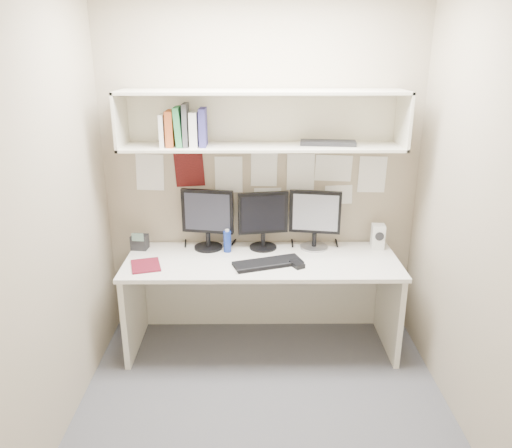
{
  "coord_description": "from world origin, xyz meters",
  "views": [
    {
      "loc": [
        -0.07,
        -2.73,
        2.17
      ],
      "look_at": [
        -0.05,
        0.35,
        1.1
      ],
      "focal_mm": 35.0,
      "sensor_mm": 36.0,
      "label": 1
    }
  ],
  "objects_px": {
    "desk": "(262,303)",
    "maroon_notebook": "(146,266)",
    "monitor_left": "(208,217)",
    "monitor_right": "(315,217)",
    "speaker": "(378,236)",
    "monitor_center": "(263,218)",
    "desk_phone": "(140,242)",
    "keyboard": "(268,263)"
  },
  "relations": [
    {
      "from": "monitor_right",
      "to": "speaker",
      "type": "xyz_separation_m",
      "value": [
        0.49,
        -0.02,
        -0.15
      ]
    },
    {
      "from": "keyboard",
      "to": "monitor_left",
      "type": "bearing_deg",
      "value": 125.29
    },
    {
      "from": "desk",
      "to": "keyboard",
      "type": "distance_m",
      "value": 0.39
    },
    {
      "from": "monitor_left",
      "to": "speaker",
      "type": "bearing_deg",
      "value": 9.65
    },
    {
      "from": "monitor_center",
      "to": "maroon_notebook",
      "type": "bearing_deg",
      "value": -166.89
    },
    {
      "from": "desk",
      "to": "monitor_right",
      "type": "bearing_deg",
      "value": 28.3
    },
    {
      "from": "speaker",
      "to": "keyboard",
      "type": "bearing_deg",
      "value": -155.62
    },
    {
      "from": "speaker",
      "to": "maroon_notebook",
      "type": "height_order",
      "value": "speaker"
    },
    {
      "from": "keyboard",
      "to": "desk_phone",
      "type": "bearing_deg",
      "value": 143.82
    },
    {
      "from": "desk",
      "to": "keyboard",
      "type": "bearing_deg",
      "value": -70.02
    },
    {
      "from": "monitor_right",
      "to": "speaker",
      "type": "height_order",
      "value": "monitor_right"
    },
    {
      "from": "desk",
      "to": "monitor_center",
      "type": "xyz_separation_m",
      "value": [
        0.01,
        0.22,
        0.61
      ]
    },
    {
      "from": "monitor_left",
      "to": "speaker",
      "type": "distance_m",
      "value": 1.32
    },
    {
      "from": "monitor_left",
      "to": "monitor_right",
      "type": "xyz_separation_m",
      "value": [
        0.82,
        0.0,
        -0.0
      ]
    },
    {
      "from": "monitor_right",
      "to": "keyboard",
      "type": "xyz_separation_m",
      "value": [
        -0.37,
        -0.33,
        -0.24
      ]
    },
    {
      "from": "desk",
      "to": "monitor_left",
      "type": "height_order",
      "value": "monitor_left"
    },
    {
      "from": "monitor_center",
      "to": "speaker",
      "type": "xyz_separation_m",
      "value": [
        0.88,
        -0.02,
        -0.15
      ]
    },
    {
      "from": "monitor_left",
      "to": "monitor_center",
      "type": "distance_m",
      "value": 0.42
    },
    {
      "from": "monitor_center",
      "to": "speaker",
      "type": "bearing_deg",
      "value": -10.72
    },
    {
      "from": "monitor_left",
      "to": "monitor_right",
      "type": "bearing_deg",
      "value": 10.34
    },
    {
      "from": "keyboard",
      "to": "speaker",
      "type": "bearing_deg",
      "value": 1.72
    },
    {
      "from": "monitor_left",
      "to": "monitor_right",
      "type": "height_order",
      "value": "monitor_left"
    },
    {
      "from": "desk",
      "to": "monitor_right",
      "type": "relative_size",
      "value": 4.41
    },
    {
      "from": "desk",
      "to": "monitor_left",
      "type": "bearing_deg",
      "value": 151.92
    },
    {
      "from": "monitor_center",
      "to": "desk_phone",
      "type": "bearing_deg",
      "value": 171.45
    },
    {
      "from": "desk",
      "to": "speaker",
      "type": "bearing_deg",
      "value": 12.8
    },
    {
      "from": "maroon_notebook",
      "to": "desk_phone",
      "type": "distance_m",
      "value": 0.36
    },
    {
      "from": "monitor_right",
      "to": "keyboard",
      "type": "height_order",
      "value": "monitor_right"
    },
    {
      "from": "monitor_center",
      "to": "monitor_right",
      "type": "height_order",
      "value": "monitor_right"
    },
    {
      "from": "monitor_center",
      "to": "maroon_notebook",
      "type": "distance_m",
      "value": 0.94
    },
    {
      "from": "monitor_center",
      "to": "desk_phone",
      "type": "distance_m",
      "value": 0.97
    },
    {
      "from": "monitor_center",
      "to": "desk_phone",
      "type": "relative_size",
      "value": 3.06
    },
    {
      "from": "monitor_right",
      "to": "desk_phone",
      "type": "relative_size",
      "value": 3.12
    },
    {
      "from": "keyboard",
      "to": "speaker",
      "type": "distance_m",
      "value": 0.92
    },
    {
      "from": "desk",
      "to": "maroon_notebook",
      "type": "distance_m",
      "value": 0.92
    },
    {
      "from": "speaker",
      "to": "desk_phone",
      "type": "height_order",
      "value": "speaker"
    },
    {
      "from": "monitor_left",
      "to": "desk_phone",
      "type": "bearing_deg",
      "value": -167.61
    },
    {
      "from": "keyboard",
      "to": "speaker",
      "type": "height_order",
      "value": "speaker"
    },
    {
      "from": "monitor_right",
      "to": "desk",
      "type": "bearing_deg",
      "value": -142.0
    },
    {
      "from": "desk",
      "to": "monitor_right",
      "type": "xyz_separation_m",
      "value": [
        0.41,
        0.22,
        0.61
      ]
    },
    {
      "from": "desk",
      "to": "desk_phone",
      "type": "height_order",
      "value": "desk_phone"
    },
    {
      "from": "maroon_notebook",
      "to": "desk_phone",
      "type": "bearing_deg",
      "value": 92.46
    }
  ]
}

